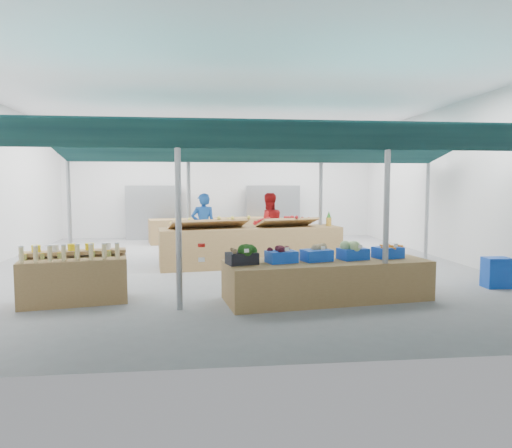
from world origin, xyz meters
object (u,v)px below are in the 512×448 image
Objects in this scene: bottle_shelf at (75,278)px; fruit_counter at (251,246)px; vendor_left at (203,226)px; vendor_right at (268,226)px; crate_stack at (497,273)px; veg_counter at (327,280)px.

fruit_counter is at bearing 32.59° from bottle_shelf.
bottle_shelf is 1.03× the size of vendor_left.
vendor_left is at bearing 51.93° from bottle_shelf.
vendor_left is at bearing 130.08° from fruit_counter.
vendor_left reaches higher than fruit_counter.
bottle_shelf is 1.03× the size of vendor_right.
crate_stack is (4.63, -3.02, -0.19)m from fruit_counter.
fruit_counter reaches higher than veg_counter.
vendor_right is (1.80, 0.00, 0.00)m from vendor_left.
veg_counter is at bearing -14.95° from bottle_shelf.
bottle_shelf is at bearing -178.18° from crate_stack.
fruit_counter is at bearing 130.08° from vendor_left.
veg_counter is 5.99× the size of crate_stack.
bottle_shelf is 0.52× the size of veg_counter.
vendor_right is at bearing 36.24° from bottle_shelf.
bottle_shelf is at bearing 40.05° from vendor_right.
fruit_counter is (3.41, 3.28, 0.06)m from bottle_shelf.
vendor_left is at bearing 107.30° from veg_counter.
veg_counter is at bearing 87.69° from vendor_right.
veg_counter is 3.71m from fruit_counter.
fruit_counter is 1.68m from vendor_left.
bottle_shelf is 5.96m from vendor_right.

